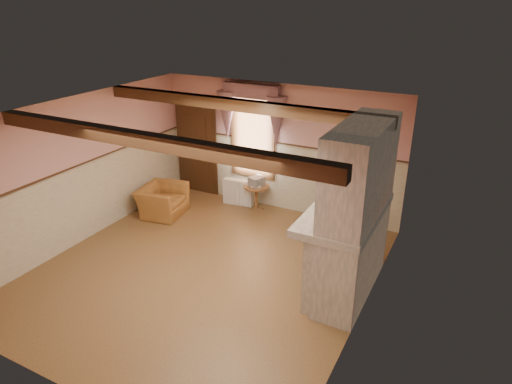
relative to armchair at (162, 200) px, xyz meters
The scene contains 26 objects.
floor 2.56m from the armchair, 35.60° to the right, with size 5.50×6.00×0.01m, color brown.
ceiling 3.55m from the armchair, 35.60° to the right, with size 5.50×6.00×0.01m, color silver.
wall_back 2.78m from the armchair, 36.30° to the left, with size 5.50×0.02×2.80m, color #D39492.
wall_front 5.05m from the armchair, 65.22° to the right, with size 5.50×0.02×2.80m, color #D39492.
wall_left 1.95m from the armchair, 114.72° to the right, with size 0.02×6.00×2.80m, color #D39492.
wall_right 5.15m from the armchair, 17.08° to the right, with size 0.02×6.00×2.80m, color #D39492.
wainscot 2.58m from the armchair, 35.60° to the right, with size 5.50×6.00×1.50m, color beige, non-canonical shape.
chair_rail 2.80m from the armchair, 35.60° to the right, with size 5.50×6.00×0.08m, color black, non-canonical shape.
firebox 4.16m from the armchair, 12.21° to the right, with size 0.20×0.95×0.90m, color black.
armchair is the anchor object (origin of this frame).
side_table 2.08m from the armchair, 35.86° to the left, with size 0.58×0.58×0.55m, color brown.
book_stack 2.12m from the armchair, 36.06° to the left, with size 0.26×0.32×0.20m, color #B7AD8C.
radiator 1.72m from the armchair, 44.99° to the left, with size 0.70×0.18×0.60m, color silver.
bowl 4.58m from the armchair, 13.37° to the right, with size 0.33×0.33×0.08m, color brown.
mantel_clock 4.49m from the armchair, ahead, with size 0.14×0.24×0.20m, color black.
oil_lamp 4.50m from the armchair, ahead, with size 0.11×0.11×0.28m, color #C17836.
candle_red 4.65m from the armchair, 16.64° to the right, with size 0.06×0.06×0.16m, color #9E2513.
jar_yellow 4.67m from the armchair, 17.75° to the right, with size 0.06×0.06×0.12m, color gold.
fireplace 4.70m from the armchair, 11.09° to the right, with size 0.85×2.00×2.80m, color gray.
mantel 4.52m from the armchair, 11.54° to the right, with size 1.05×2.05×0.12m, color gray.
overmantel_mirror 4.53m from the armchair, 12.04° to the right, with size 0.06×1.44×1.04m, color silver.
door 1.63m from the armchair, 91.25° to the left, with size 1.10×0.10×2.10m, color black.
window 2.48m from the armchair, 45.41° to the left, with size 1.06×0.08×2.02m, color white.
window_drapes 2.80m from the armchair, 43.62° to the left, with size 1.30×0.14×1.40m, color gray.
ceiling_beam_front 4.14m from the armchair, 52.35° to the right, with size 5.50×0.18×0.20m, color black.
ceiling_beam_back 3.16m from the armchair, ahead, with size 5.50×0.18×0.20m, color black.
Camera 1 is at (3.94, -5.65, 4.45)m, focal length 32.00 mm.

